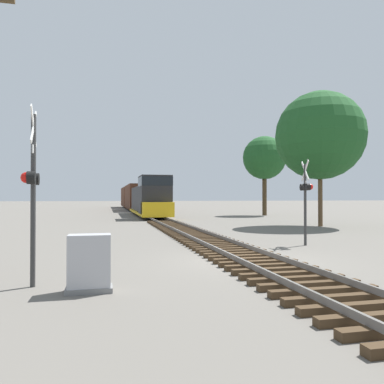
{
  "coord_description": "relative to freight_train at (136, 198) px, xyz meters",
  "views": [
    {
      "loc": [
        -4.68,
        -11.86,
        2.15
      ],
      "look_at": [
        0.87,
        12.18,
        2.49
      ],
      "focal_mm": 35.0,
      "sensor_mm": 36.0,
      "label": 1
    }
  ],
  "objects": [
    {
      "name": "ground_plane",
      "position": [
        0.0,
        -47.82,
        -2.05
      ],
      "size": [
        400.0,
        400.0,
        0.0
      ],
      "primitive_type": "plane",
      "color": "#666059"
    },
    {
      "name": "crossing_signal_near",
      "position": [
        -6.4,
        -50.08,
        0.41
      ],
      "size": [
        0.36,
        1.01,
        4.31
      ],
      "rotation": [
        0.0,
        0.0,
        -1.52
      ],
      "color": "#333333",
      "rests_on": "ground"
    },
    {
      "name": "rail_track_bed",
      "position": [
        0.0,
        -47.82,
        -1.91
      ],
      "size": [
        2.6,
        160.0,
        0.31
      ],
      "color": "#42301E",
      "rests_on": "ground"
    },
    {
      "name": "freight_train",
      "position": [
        0.0,
        0.0,
        0.0
      ],
      "size": [
        2.97,
        51.57,
        4.24
      ],
      "color": "#232326",
      "rests_on": "ground"
    },
    {
      "name": "tree_mid_background",
      "position": [
        13.52,
        -18.77,
        4.7
      ],
      "size": [
        5.08,
        5.08,
        9.33
      ],
      "color": "#473521",
      "rests_on": "ground"
    },
    {
      "name": "relay_cabinet",
      "position": [
        -5.04,
        -50.88,
        -1.41
      ],
      "size": [
        1.03,
        0.58,
        1.3
      ],
      "color": "slate",
      "rests_on": "ground"
    },
    {
      "name": "tree_far_right",
      "position": [
        10.72,
        -34.99,
        4.64
      ],
      "size": [
        6.51,
        6.51,
        9.95
      ],
      "color": "brown",
      "rests_on": "ground"
    },
    {
      "name": "crossing_signal_far",
      "position": [
        4.03,
        -44.57,
        0.34
      ],
      "size": [
        0.47,
        1.02,
        3.8
      ],
      "rotation": [
        0.0,
        0.0,
        1.39
      ],
      "color": "#333333",
      "rests_on": "ground"
    }
  ]
}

